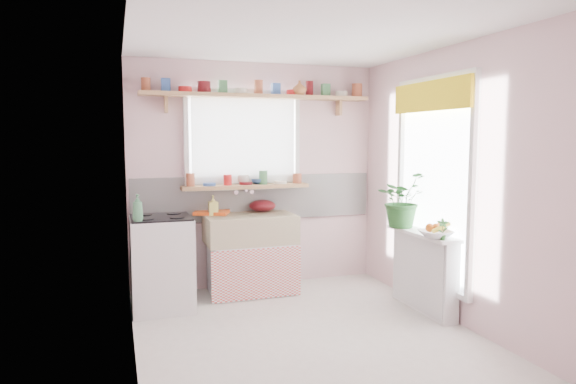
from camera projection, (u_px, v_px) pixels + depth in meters
name	position (u px, v px, depth m)	size (l,w,h in m)	color
room	(337.00, 167.00, 5.27)	(3.20, 3.20, 3.20)	silver
sink_unit	(250.00, 253.00, 5.52)	(0.95, 0.65, 1.11)	white
cooker	(162.00, 263.00, 4.99)	(0.58, 0.58, 0.93)	white
radiator_ledge	(424.00, 270.00, 4.96)	(0.22, 0.95, 0.78)	white
windowsill	(246.00, 186.00, 5.63)	(1.40, 0.22, 0.04)	tan
pine_shelf	(259.00, 96.00, 5.56)	(2.52, 0.24, 0.04)	tan
shelf_crockery	(257.00, 89.00, 5.55)	(2.47, 0.11, 0.12)	#A55133
sill_crockery	(244.00, 180.00, 5.61)	(1.35, 0.11, 0.12)	#A55133
dish_tray	(212.00, 212.00, 5.55)	(0.35, 0.26, 0.04)	#F35415
colander	(262.00, 206.00, 5.73)	(0.29, 0.29, 0.13)	#4F0D13
jade_plant	(402.00, 200.00, 5.15)	(0.50, 0.44, 0.56)	#245A24
fruit_bowl	(436.00, 234.00, 4.60)	(0.28, 0.28, 0.07)	white
herb_pot	(443.00, 229.00, 4.50)	(0.10, 0.07, 0.19)	#2E6829
soap_bottle_sink	(213.00, 205.00, 5.46)	(0.10, 0.10, 0.21)	#DCD561
sill_cup	(243.00, 180.00, 5.67)	(0.13, 0.13, 0.11)	beige
sill_bowl	(259.00, 181.00, 5.73)	(0.19, 0.19, 0.06)	#2F5B99
shelf_vase	(299.00, 88.00, 5.64)	(0.15, 0.15, 0.16)	#A76433
cooker_bottle	(138.00, 208.00, 4.65)	(0.10, 0.10, 0.25)	#44885A
fruit	(436.00, 227.00, 4.60)	(0.20, 0.14, 0.10)	orange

